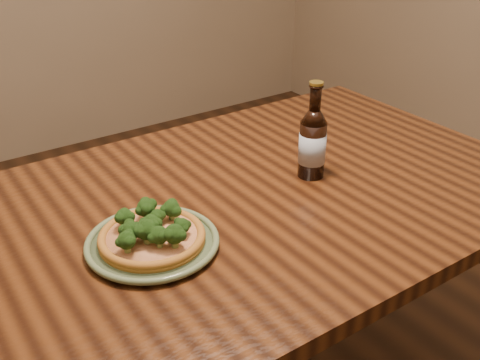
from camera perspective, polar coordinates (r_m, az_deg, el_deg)
table at (r=1.34m, az=-2.10°, el=-5.78°), size 1.60×0.90×0.75m
plate at (r=1.15m, az=-8.89°, el=-6.30°), size 0.27×0.27×0.02m
pizza at (r=1.14m, az=-8.96°, el=-5.46°), size 0.22×0.22×0.07m
beer_bottle at (r=1.38m, az=7.38°, el=3.80°), size 0.07×0.07×0.24m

